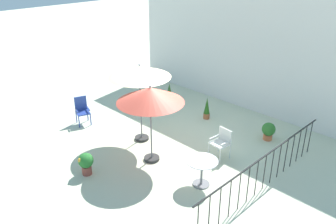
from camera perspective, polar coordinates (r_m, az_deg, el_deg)
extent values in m
plane|color=beige|center=(10.92, -0.04, -4.87)|extent=(60.00, 60.00, 0.00)
cube|color=silver|center=(13.03, 12.82, 10.33)|extent=(10.17, 0.30, 4.56)
cube|color=black|center=(8.70, 15.85, -6.73)|extent=(0.03, 5.34, 0.03)
cylinder|color=black|center=(7.29, 4.89, -17.67)|extent=(0.02, 0.02, 1.00)
cylinder|color=black|center=(7.50, 6.74, -16.32)|extent=(0.02, 0.02, 1.00)
cylinder|color=black|center=(7.72, 8.46, -15.02)|extent=(0.02, 0.02, 1.00)
cylinder|color=black|center=(7.95, 10.06, -13.79)|extent=(0.02, 0.02, 1.00)
cylinder|color=black|center=(8.19, 11.56, -12.62)|extent=(0.02, 0.02, 1.00)
cylinder|color=black|center=(8.44, 12.95, -11.51)|extent=(0.02, 0.02, 1.00)
cylinder|color=black|center=(8.70, 14.26, -10.46)|extent=(0.02, 0.02, 1.00)
cylinder|color=black|center=(8.96, 15.48, -9.46)|extent=(0.02, 0.02, 1.00)
cylinder|color=black|center=(9.23, 16.63, -8.52)|extent=(0.02, 0.02, 1.00)
cylinder|color=black|center=(9.50, 17.70, -7.63)|extent=(0.02, 0.02, 1.00)
cylinder|color=black|center=(9.78, 18.71, -6.79)|extent=(0.02, 0.02, 1.00)
cylinder|color=black|center=(10.07, 19.66, -5.99)|extent=(0.02, 0.02, 1.00)
cylinder|color=black|center=(10.36, 20.55, -5.23)|extent=(0.02, 0.02, 1.00)
cylinder|color=black|center=(10.65, 21.40, -4.52)|extent=(0.02, 0.02, 1.00)
cylinder|color=black|center=(10.95, 22.19, -3.84)|extent=(0.02, 0.02, 1.00)
cylinder|color=#2D2D2D|center=(10.03, -2.67, -7.58)|extent=(0.44, 0.44, 0.08)
cylinder|color=slate|center=(9.51, -2.79, -2.17)|extent=(0.04, 0.04, 2.20)
cone|color=#D74E3C|center=(9.13, -2.91, 2.83)|extent=(1.82, 1.82, 0.41)
sphere|color=slate|center=(9.05, -2.94, 4.22)|extent=(0.06, 0.06, 0.06)
cylinder|color=#2D2D2D|center=(11.08, -4.29, -4.26)|extent=(0.44, 0.44, 0.08)
cylinder|color=slate|center=(10.56, -4.49, 1.28)|extent=(0.04, 0.04, 2.41)
cone|color=beige|center=(10.19, -4.68, 6.64)|extent=(1.85, 1.85, 0.33)
sphere|color=slate|center=(10.13, -4.72, 7.70)|extent=(0.06, 0.06, 0.06)
cylinder|color=silver|center=(8.72, 5.61, -7.96)|extent=(0.79, 0.79, 0.02)
cylinder|color=slate|center=(8.92, 5.51, -9.91)|extent=(0.06, 0.06, 0.70)
cylinder|color=slate|center=(9.11, 5.43, -11.63)|extent=(0.44, 0.44, 0.03)
cube|color=silver|center=(10.00, 8.48, -5.12)|extent=(0.52, 0.49, 0.04)
cube|color=silver|center=(10.03, 9.35, -3.69)|extent=(0.46, 0.09, 0.39)
cube|color=silver|center=(10.07, 7.61, -4.06)|extent=(0.08, 0.40, 0.03)
cube|color=silver|center=(9.82, 9.46, -5.00)|extent=(0.08, 0.40, 0.03)
cylinder|color=silver|center=(10.12, 6.67, -6.22)|extent=(0.04, 0.04, 0.45)
cylinder|color=silver|center=(9.86, 8.51, -7.22)|extent=(0.04, 0.04, 0.45)
cylinder|color=silver|center=(10.38, 8.28, -5.45)|extent=(0.04, 0.04, 0.45)
cylinder|color=silver|center=(10.13, 10.11, -6.41)|extent=(0.04, 0.04, 0.45)
cube|color=#2A4194|center=(12.18, -13.75, -0.10)|extent=(0.56, 0.55, 0.04)
cube|color=#2A4194|center=(12.26, -14.10, 1.40)|extent=(0.17, 0.40, 0.50)
cube|color=#2A4194|center=(12.10, -14.70, 0.24)|extent=(0.39, 0.17, 0.03)
cube|color=#2A4194|center=(12.17, -12.92, 0.58)|extent=(0.39, 0.17, 0.03)
cylinder|color=#2A4194|center=(12.06, -14.33, -1.59)|extent=(0.04, 0.04, 0.40)
cylinder|color=#2A4194|center=(12.13, -12.52, -1.24)|extent=(0.04, 0.04, 0.40)
cylinder|color=#2A4194|center=(12.43, -14.75, -0.83)|extent=(0.04, 0.04, 0.40)
cylinder|color=#2A4194|center=(12.49, -13.00, -0.49)|extent=(0.04, 0.04, 0.40)
cylinder|color=#C4643D|center=(11.44, 15.98, -3.92)|extent=(0.28, 0.28, 0.19)
cylinder|color=#382819|center=(11.41, 16.02, -3.55)|extent=(0.25, 0.25, 0.02)
sphere|color=#33752C|center=(11.32, 16.13, -2.72)|extent=(0.42, 0.42, 0.42)
sphere|color=#E02E6E|center=(11.45, 15.82, -2.29)|extent=(0.11, 0.11, 0.11)
sphere|color=#E02E6E|center=(11.35, 16.76, -2.73)|extent=(0.08, 0.08, 0.08)
cylinder|color=#C77149|center=(13.84, 0.21, 2.23)|extent=(0.22, 0.22, 0.18)
cylinder|color=#382819|center=(13.81, 0.21, 2.53)|extent=(0.19, 0.19, 0.02)
cone|color=#36622A|center=(13.71, 0.21, 3.65)|extent=(0.23, 0.23, 0.56)
cylinder|color=#A35937|center=(12.42, 6.30, -0.63)|extent=(0.23, 0.23, 0.20)
cylinder|color=#382819|center=(12.39, 6.32, -0.25)|extent=(0.20, 0.20, 0.02)
cone|color=#255919|center=(12.26, 6.39, 1.05)|extent=(0.21, 0.21, 0.59)
cylinder|color=brown|center=(9.63, -13.13, -9.21)|extent=(0.26, 0.26, 0.25)
cylinder|color=#382819|center=(9.57, -13.19, -8.64)|extent=(0.23, 0.23, 0.02)
sphere|color=#28722C|center=(9.47, -13.30, -7.72)|extent=(0.41, 0.41, 0.41)
sphere|color=gold|center=(9.38, -14.19, -7.63)|extent=(0.12, 0.12, 0.12)
sphere|color=gold|center=(9.56, -12.90, -6.94)|extent=(0.08, 0.08, 0.08)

